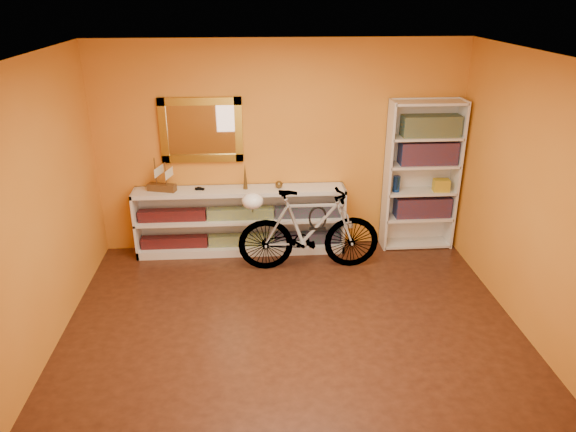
{
  "coord_description": "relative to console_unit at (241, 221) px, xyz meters",
  "views": [
    {
      "loc": [
        -0.35,
        -4.34,
        3.11
      ],
      "look_at": [
        0.0,
        0.7,
        0.95
      ],
      "focal_mm": 33.3,
      "sensor_mm": 36.0,
      "label": 1
    }
  ],
  "objects": [
    {
      "name": "book_row_b",
      "position": [
        2.32,
        0.03,
        0.83
      ],
      "size": [
        0.7,
        0.22,
        0.28
      ],
      "primitive_type": "cube",
      "color": "maroon",
      "rests_on": "bookcase"
    },
    {
      "name": "ceiling",
      "position": [
        0.52,
        -1.81,
        2.18
      ],
      "size": [
        4.5,
        4.0,
        0.01
      ],
      "primitive_type": "cube",
      "color": "silver",
      "rests_on": "ground"
    },
    {
      "name": "yellow_bag",
      "position": [
        2.52,
        -0.01,
        0.42
      ],
      "size": [
        0.2,
        0.14,
        0.15
      ],
      "primitive_type": "cube",
      "rotation": [
        0.0,
        0.0,
        -0.07
      ],
      "color": "gold",
      "rests_on": "bookcase"
    },
    {
      "name": "travel_mug",
      "position": [
        1.95,
        0.01,
        0.44
      ],
      "size": [
        0.09,
        0.09,
        0.2
      ],
      "primitive_type": "cylinder",
      "color": "#163C9A",
      "rests_on": "bookcase"
    },
    {
      "name": "gilt_mirror",
      "position": [
        -0.43,
        0.15,
        1.12
      ],
      "size": [
        0.98,
        0.06,
        0.78
      ],
      "primitive_type": "cube",
      "color": "olive",
      "rests_on": "back_wall"
    },
    {
      "name": "back_wall",
      "position": [
        0.52,
        0.19,
        0.88
      ],
      "size": [
        4.5,
        0.01,
        2.6
      ],
      "primitive_type": "cube",
      "color": "orange",
      "rests_on": "ground"
    },
    {
      "name": "console_unit",
      "position": [
        0.0,
        0.0,
        0.0
      ],
      "size": [
        2.6,
        0.35,
        0.85
      ],
      "primitive_type": null,
      "color": "silver",
      "rests_on": "floor"
    },
    {
      "name": "left_wall",
      "position": [
        -1.74,
        -1.81,
        0.88
      ],
      "size": [
        0.01,
        4.0,
        2.6
      ],
      "primitive_type": "cube",
      "color": "orange",
      "rests_on": "ground"
    },
    {
      "name": "book_row_c",
      "position": [
        2.32,
        0.03,
        1.16
      ],
      "size": [
        0.7,
        0.22,
        0.25
      ],
      "primitive_type": "cube",
      "color": "navy",
      "rests_on": "bookcase"
    },
    {
      "name": "bicycle",
      "position": [
        0.81,
        -0.49,
        0.08
      ],
      "size": [
        0.44,
        1.7,
        1.0
      ],
      "primitive_type": "imported",
      "rotation": [
        0.0,
        0.0,
        1.57
      ],
      "color": "silver",
      "rests_on": "floor"
    },
    {
      "name": "decorative_orb",
      "position": [
        0.48,
        0.0,
        0.47
      ],
      "size": [
        0.09,
        0.09,
        0.09
      ],
      "primitive_type": "sphere",
      "color": "brown",
      "rests_on": "console_unit"
    },
    {
      "name": "model_ship",
      "position": [
        -0.94,
        0.0,
        0.63
      ],
      "size": [
        0.37,
        0.22,
        0.41
      ],
      "primitive_type": null,
      "rotation": [
        0.0,
        0.0,
        -0.28
      ],
      "color": "#462B13",
      "rests_on": "console_unit"
    },
    {
      "name": "book_row_a",
      "position": [
        2.32,
        0.03,
        0.12
      ],
      "size": [
        0.7,
        0.22,
        0.26
      ],
      "primitive_type": "cube",
      "color": "maroon",
      "rests_on": "bookcase"
    },
    {
      "name": "bookcase",
      "position": [
        2.27,
        0.03,
        0.52
      ],
      "size": [
        0.9,
        0.3,
        1.9
      ],
      "primitive_type": null,
      "color": "silver",
      "rests_on": "floor"
    },
    {
      "name": "cd_row_lower",
      "position": [
        0.0,
        -0.02,
        -0.26
      ],
      "size": [
        2.5,
        0.13,
        0.14
      ],
      "primitive_type": "cube",
      "color": "black",
      "rests_on": "console_unit"
    },
    {
      "name": "floor",
      "position": [
        0.52,
        -1.81,
        -0.43
      ],
      "size": [
        4.5,
        4.0,
        0.01
      ],
      "primitive_type": "cube",
      "color": "#33170E",
      "rests_on": "ground"
    },
    {
      "name": "right_wall",
      "position": [
        2.77,
        -1.81,
        0.88
      ],
      "size": [
        0.01,
        4.0,
        2.6
      ],
      "primitive_type": "cube",
      "color": "orange",
      "rests_on": "ground"
    },
    {
      "name": "red_tin",
      "position": [
        2.07,
        0.06,
        1.13
      ],
      "size": [
        0.14,
        0.14,
        0.17
      ],
      "primitive_type": "cube",
      "rotation": [
        0.0,
        0.0,
        -0.05
      ],
      "color": "maroon",
      "rests_on": "bookcase"
    },
    {
      "name": "u_lock",
      "position": [
        0.91,
        -0.49,
        0.23
      ],
      "size": [
        0.22,
        0.02,
        0.22
      ],
      "primitive_type": "torus",
      "rotation": [
        1.57,
        0.0,
        0.0
      ],
      "color": "black",
      "rests_on": "bicycle"
    },
    {
      "name": "bronze_ornament",
      "position": [
        0.07,
        0.0,
        0.59
      ],
      "size": [
        0.05,
        0.05,
        0.32
      ],
      "primitive_type": "cone",
      "color": "brown",
      "rests_on": "console_unit"
    },
    {
      "name": "toy_car",
      "position": [
        -0.48,
        0.0,
        0.43
      ],
      "size": [
        0.0,
        0.0,
        0.0
      ],
      "primitive_type": "imported",
      "rotation": [
        0.0,
        0.0,
        1.47
      ],
      "color": "black",
      "rests_on": "console_unit"
    },
    {
      "name": "wall_socket",
      "position": [
        1.42,
        0.17,
        -0.17
      ],
      "size": [
        0.09,
        0.02,
        0.09
      ],
      "primitive_type": "cube",
      "color": "silver",
      "rests_on": "back_wall"
    },
    {
      "name": "helmet",
      "position": [
        0.16,
        -0.49,
        0.46
      ],
      "size": [
        0.24,
        0.23,
        0.18
      ],
      "primitive_type": "ellipsoid",
      "color": "white",
      "rests_on": "bicycle"
    },
    {
      "name": "cd_row_upper",
      "position": [
        0.0,
        -0.02,
        0.11
      ],
      "size": [
        2.5,
        0.13,
        0.14
      ],
      "primitive_type": "cube",
      "color": "navy",
      "rests_on": "console_unit"
    }
  ]
}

